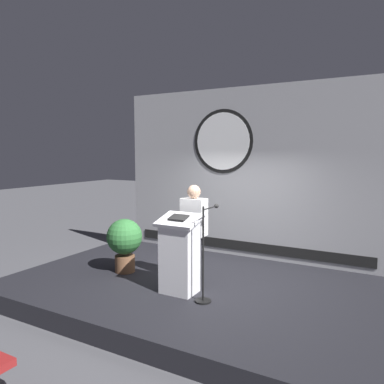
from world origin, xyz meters
The scene contains 7 objects.
ground_plane centered at (0.00, 0.00, 0.00)m, with size 40.00×40.00×0.00m, color #4C4C51.
stage_platform centered at (0.00, 0.00, 0.15)m, with size 6.40×4.00×0.30m, color black.
banner_display centered at (-0.01, 1.85, 2.04)m, with size 5.57×0.12×3.47m.
podium centered at (-0.14, -0.55, 0.89)m, with size 0.64×0.50×1.23m.
speaker_person centered at (-0.15, -0.07, 1.13)m, with size 0.40×0.26×1.63m.
microphone_stand centered at (0.35, -0.64, 0.80)m, with size 0.24×0.59×1.40m.
potted_plant centered at (-1.52, -0.18, 0.89)m, with size 0.64×0.64×0.97m.
Camera 1 is at (2.71, -5.29, 2.47)m, focal length 34.52 mm.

